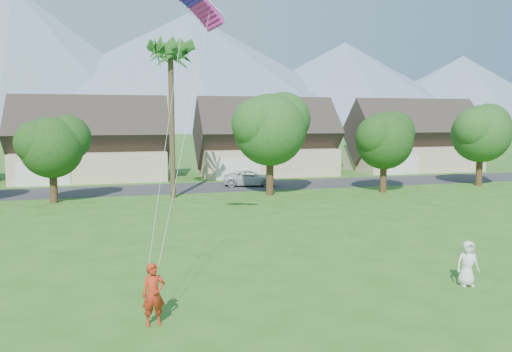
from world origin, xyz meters
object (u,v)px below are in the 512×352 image
object	(u,v)px
watcher	(468,263)
parafoil_kite	(197,3)
parked_car	(250,178)
kite_flyer	(154,295)

from	to	relation	value
watcher	parafoil_kite	distance (m)	16.42
parked_car	watcher	bearing A→B (deg)	-166.64
parked_car	parafoil_kite	size ratio (longest dim) A/B	1.59
kite_flyer	watcher	distance (m)	11.88
watcher	parafoil_kite	world-z (taller)	parafoil_kite
kite_flyer	parked_car	xyz separation A→B (m)	(10.86, 30.52, -0.27)
parafoil_kite	parked_car	bearing A→B (deg)	42.00
kite_flyer	parafoil_kite	size ratio (longest dim) A/B	0.61
parked_car	parafoil_kite	xyz separation A→B (m)	(-8.08, -21.64, 11.10)
parked_car	kite_flyer	bearing A→B (deg)	171.85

